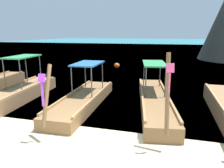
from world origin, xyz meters
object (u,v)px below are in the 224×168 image
at_px(longtail_boat_turquoise_ribbon, 16,94).
at_px(longtail_boat_violet_ribbon, 83,99).
at_px(longtail_boat_pink_ribbon, 154,100).
at_px(mooring_buoy_near, 117,66).

relative_size(longtail_boat_turquoise_ribbon, longtail_boat_violet_ribbon, 1.03).
bearing_deg(longtail_boat_pink_ribbon, longtail_boat_turquoise_ribbon, -171.18).
bearing_deg(longtail_boat_turquoise_ribbon, mooring_buoy_near, 78.19).
bearing_deg(longtail_boat_turquoise_ribbon, longtail_boat_pink_ribbon, 8.82).
bearing_deg(mooring_buoy_near, longtail_boat_pink_ribbon, -67.07).
relative_size(longtail_boat_pink_ribbon, mooring_buoy_near, 14.01).
relative_size(longtail_boat_turquoise_ribbon, longtail_boat_pink_ribbon, 0.91).
bearing_deg(mooring_buoy_near, longtail_boat_violet_ribbon, -84.28).
xyz_separation_m(longtail_boat_pink_ribbon, mooring_buoy_near, (-4.14, 9.78, -0.07)).
bearing_deg(longtail_boat_violet_ribbon, mooring_buoy_near, 95.72).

